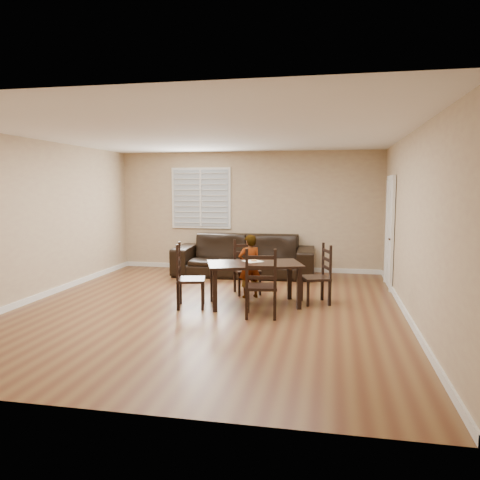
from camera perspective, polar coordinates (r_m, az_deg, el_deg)
name	(u,v)px	position (r m, az deg, el deg)	size (l,w,h in m)	color
ground	(209,308)	(7.50, -3.80, -8.24)	(7.00, 7.00, 0.00)	brown
room	(213,193)	(7.42, -3.29, 5.72)	(6.04, 7.04, 2.72)	tan
dining_table	(254,269)	(7.52, 1.75, -3.49)	(1.66, 1.25, 0.69)	black
chair_near	(246,268)	(8.47, 0.69, -3.48)	(0.56, 0.55, 0.97)	black
chair_far	(261,287)	(6.78, 2.57, -5.75)	(0.52, 0.49, 1.03)	black
chair_left	(183,278)	(7.47, -6.95, -4.65)	(0.53, 0.55, 1.03)	black
chair_right	(322,276)	(7.80, 10.02, -4.39)	(0.53, 0.55, 0.98)	black
child	(250,266)	(8.05, 1.18, -3.21)	(0.40, 0.26, 1.10)	gray
napkin	(253,261)	(7.67, 1.57, -2.60)	(0.28, 0.28, 0.00)	beige
donut	(254,260)	(7.67, 1.70, -2.45)	(0.10, 0.10, 0.04)	#CD8749
sofa	(244,255)	(10.10, 0.50, -1.88)	(2.99, 1.17, 0.87)	black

